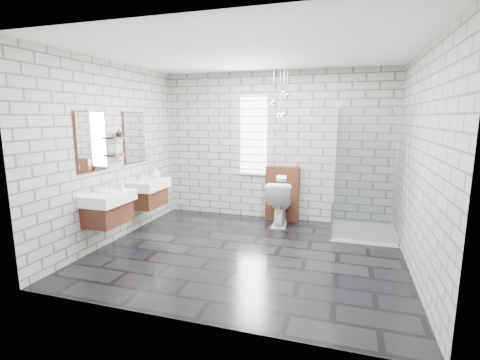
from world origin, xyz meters
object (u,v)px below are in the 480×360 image
at_px(cistern_panel, 282,194).
at_px(shower_enclosure, 359,205).
at_px(vanity_left, 106,199).
at_px(toilet, 280,203).
at_px(vanity_right, 146,185).

bearing_deg(cistern_panel, shower_enclosure, -21.38).
relative_size(vanity_left, toilet, 2.01).
bearing_deg(vanity_left, cistern_panel, 46.88).
bearing_deg(toilet, shower_enclosure, 163.40).
distance_m(vanity_right, cistern_panel, 2.42).
xyz_separation_m(vanity_right, cistern_panel, (2.09, 1.20, -0.26)).
bearing_deg(cistern_panel, vanity_right, -150.10).
height_order(vanity_right, toilet, vanity_right).
xyz_separation_m(vanity_left, shower_enclosure, (3.41, 1.71, -0.25)).
bearing_deg(cistern_panel, vanity_left, -133.12).
relative_size(vanity_left, vanity_right, 1.00).
bearing_deg(vanity_left, toilet, 43.45).
relative_size(cistern_panel, toilet, 1.28).
xyz_separation_m(shower_enclosure, toilet, (-1.32, 0.27, -0.11)).
height_order(cistern_panel, shower_enclosure, shower_enclosure).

